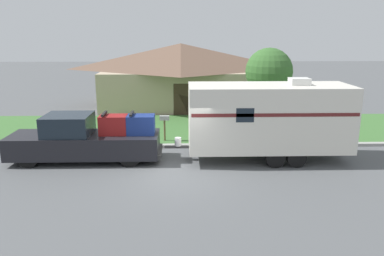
{
  "coord_description": "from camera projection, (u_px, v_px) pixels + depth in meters",
  "views": [
    {
      "loc": [
        0.11,
        -13.41,
        5.29
      ],
      "look_at": [
        0.53,
        1.94,
        1.4
      ],
      "focal_mm": 35.0,
      "sensor_mm": 36.0,
      "label": 1
    }
  ],
  "objects": [
    {
      "name": "ground_plane",
      "position": [
        179.0,
        176.0,
        14.29
      ],
      "size": [
        120.0,
        120.0,
        0.0
      ],
      "primitive_type": "plane",
      "color": "#515456"
    },
    {
      "name": "curb_strip",
      "position": [
        180.0,
        146.0,
        17.91
      ],
      "size": [
        80.0,
        0.3,
        0.14
      ],
      "color": "#999993",
      "rests_on": "ground_plane"
    },
    {
      "name": "lawn_strip",
      "position": [
        180.0,
        128.0,
        21.46
      ],
      "size": [
        80.0,
        7.0,
        0.03
      ],
      "color": "#3D6B33",
      "rests_on": "ground_plane"
    },
    {
      "name": "house_across_street",
      "position": [
        181.0,
        74.0,
        27.94
      ],
      "size": [
        12.03,
        7.88,
        4.59
      ],
      "color": "tan",
      "rests_on": "ground_plane"
    },
    {
      "name": "pickup_truck",
      "position": [
        86.0,
        140.0,
        15.84
      ],
      "size": [
        6.37,
        1.94,
        2.08
      ],
      "color": "black",
      "rests_on": "ground_plane"
    },
    {
      "name": "travel_trailer",
      "position": [
        269.0,
        117.0,
        15.82
      ],
      "size": [
        7.79,
        2.48,
        3.5
      ],
      "color": "black",
      "rests_on": "ground_plane"
    },
    {
      "name": "mailbox",
      "position": [
        165.0,
        122.0,
        18.7
      ],
      "size": [
        0.48,
        0.2,
        1.31
      ],
      "color": "brown",
      "rests_on": "ground_plane"
    },
    {
      "name": "tree_in_yard",
      "position": [
        269.0,
        72.0,
        20.94
      ],
      "size": [
        2.64,
        2.64,
        4.54
      ],
      "color": "brown",
      "rests_on": "ground_plane"
    }
  ]
}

